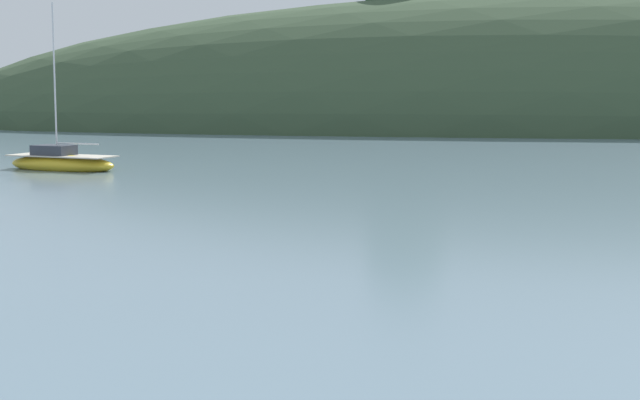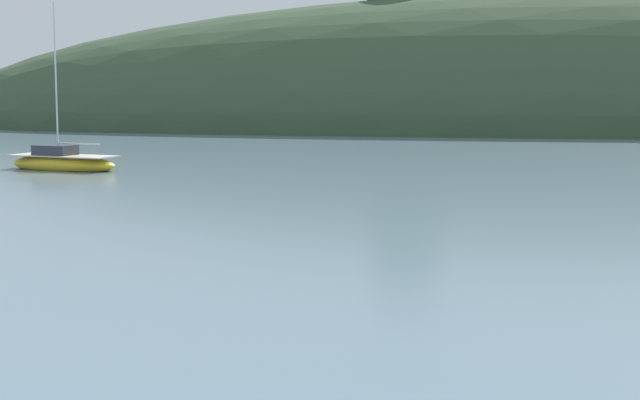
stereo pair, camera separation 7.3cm
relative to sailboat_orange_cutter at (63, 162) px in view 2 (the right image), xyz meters
The scene contains 1 object.
sailboat_orange_cutter is the anchor object (origin of this frame).
Camera 2 is at (3.44, -9.50, 4.78)m, focal length 55.61 mm.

